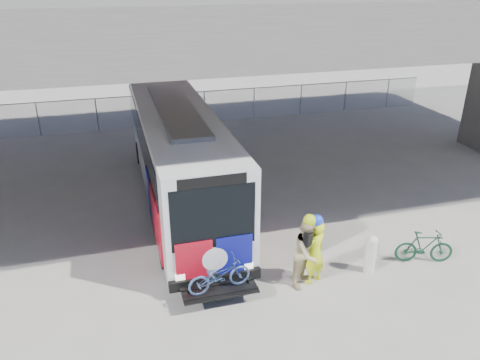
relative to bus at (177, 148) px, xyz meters
name	(u,v)px	position (x,y,z in m)	size (l,w,h in m)	color
ground	(247,221)	(2.00, -2.43, -2.11)	(160.00, 160.00, 0.00)	#9E9991
bus	(177,148)	(0.00, 0.00, 0.00)	(2.67, 12.97, 3.69)	silver
overpass	(218,17)	(2.00, 1.57, 4.44)	(40.00, 16.00, 7.95)	#605E59
chainlink_fence	(187,99)	(2.00, 9.57, -0.68)	(30.00, 0.06, 30.00)	gray
bollard	(371,253)	(4.59, -6.33, -1.46)	(0.31, 0.31, 1.21)	beige
cyclist_hivis	(315,250)	(2.79, -6.33, -1.07)	(0.85, 0.72, 2.15)	#E8FF1A
cyclist_tan	(308,252)	(2.57, -6.33, -1.07)	(1.24, 1.19, 2.20)	tan
bike_parked	(424,247)	(6.42, -6.33, -1.58)	(0.49, 1.75, 1.05)	#143F26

